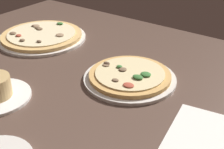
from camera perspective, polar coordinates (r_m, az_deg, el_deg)
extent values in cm
cube|color=brown|center=(87.71, -3.37, -3.50)|extent=(150.00, 110.00, 4.00)
cylinder|color=silver|center=(89.90, 3.28, -0.76)|extent=(26.77, 26.77, 1.00)
cylinder|color=tan|center=(89.35, 3.30, -0.15)|extent=(23.66, 23.66, 1.20)
cylinder|color=beige|center=(88.96, 3.32, 0.30)|extent=(20.06, 20.06, 0.40)
ellipsoid|color=#387033|center=(87.48, 6.22, 0.05)|extent=(3.08, 2.74, 0.72)
ellipsoid|color=#937556|center=(92.47, -1.07, 1.82)|extent=(2.22, 2.13, 0.40)
ellipsoid|color=#387033|center=(85.81, 4.77, -0.46)|extent=(3.11, 2.36, 0.79)
ellipsoid|color=#4C3828|center=(92.93, -0.99, 2.09)|extent=(2.04, 1.54, 0.74)
ellipsoid|color=#AD4733|center=(82.27, 3.05, -1.94)|extent=(3.11, 2.52, 0.46)
ellipsoid|color=#387033|center=(91.19, 1.36, 1.49)|extent=(1.76, 1.56, 0.64)
ellipsoid|color=brown|center=(89.82, 2.00, 0.97)|extent=(2.31, 2.28, 0.51)
ellipsoid|color=brown|center=(84.50, 0.64, -1.00)|extent=(2.05, 1.54, 0.42)
cylinder|color=silver|center=(120.24, -12.72, 6.58)|extent=(32.62, 32.62, 1.00)
cylinder|color=tan|center=(119.83, -12.77, 7.06)|extent=(29.85, 29.85, 1.20)
cylinder|color=beige|center=(119.54, -12.82, 7.41)|extent=(25.17, 25.17, 0.40)
ellipsoid|color=brown|center=(121.11, -17.72, 7.27)|extent=(2.66, 2.20, 0.55)
ellipsoid|color=brown|center=(113.63, -16.15, 6.11)|extent=(2.14, 1.72, 0.66)
ellipsoid|color=brown|center=(111.09, -13.25, 5.97)|extent=(1.99, 1.45, 0.69)
ellipsoid|color=#387033|center=(126.61, -9.52, 9.24)|extent=(2.68, 2.12, 0.70)
ellipsoid|color=#4C3828|center=(126.43, -14.20, 8.67)|extent=(1.73, 1.66, 0.50)
ellipsoid|color=brown|center=(124.01, -13.46, 8.39)|extent=(2.08, 1.98, 0.62)
ellipsoid|color=#AD4733|center=(118.22, -16.78, 6.89)|extent=(2.29, 1.94, 0.58)
ellipsoid|color=#937556|center=(115.41, -9.55, 7.19)|extent=(3.08, 2.86, 0.50)
ellipsoid|color=#937556|center=(126.21, -13.79, 8.69)|extent=(3.09, 2.69, 0.51)
ellipsoid|color=brown|center=(122.72, -13.11, 8.18)|extent=(2.32, 2.16, 0.51)
cube|color=white|center=(72.52, 15.51, -10.61)|extent=(15.51, 21.59, 0.30)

